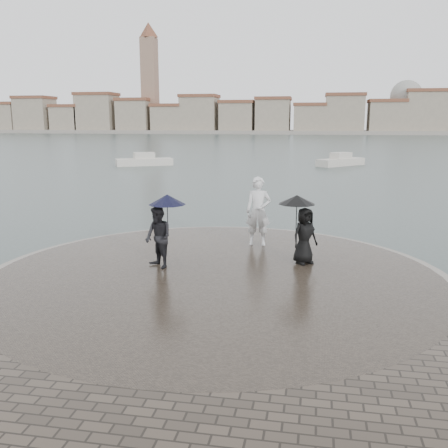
# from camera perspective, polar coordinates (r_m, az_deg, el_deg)

# --- Properties ---
(ground) EXTENTS (400.00, 400.00, 0.00)m
(ground) POSITION_cam_1_polar(r_m,az_deg,el_deg) (10.31, -4.97, -13.34)
(ground) COLOR #2B3835
(ground) RESTS_ON ground
(kerb_ring) EXTENTS (12.50, 12.50, 0.32)m
(kerb_ring) POSITION_cam_1_polar(r_m,az_deg,el_deg) (13.42, -1.01, -6.51)
(kerb_ring) COLOR gray
(kerb_ring) RESTS_ON ground
(quay_tip) EXTENTS (11.90, 11.90, 0.36)m
(quay_tip) POSITION_cam_1_polar(r_m,az_deg,el_deg) (13.42, -1.01, -6.43)
(quay_tip) COLOR #2D261E
(quay_tip) RESTS_ON ground
(statue) EXTENTS (0.84, 0.57, 2.23)m
(statue) POSITION_cam_1_polar(r_m,az_deg,el_deg) (16.23, 3.94, 1.47)
(statue) COLOR silver
(statue) RESTS_ON quay_tip
(visitor_left) EXTENTS (1.29, 1.13, 2.04)m
(visitor_left) POSITION_cam_1_polar(r_m,az_deg,el_deg) (13.78, -7.28, -0.49)
(visitor_left) COLOR black
(visitor_left) RESTS_ON quay_tip
(visitor_right) EXTENTS (1.24, 1.08, 1.95)m
(visitor_right) POSITION_cam_1_polar(r_m,az_deg,el_deg) (14.27, 8.93, -0.08)
(visitor_right) COLOR black
(visitor_right) RESTS_ON quay_tip
(far_skyline) EXTENTS (260.00, 20.00, 37.00)m
(far_skyline) POSITION_cam_1_polar(r_m,az_deg,el_deg) (169.94, 7.62, 12.05)
(far_skyline) COLOR gray
(far_skyline) RESTS_ON ground
(boats) EXTENTS (24.36, 8.00, 1.50)m
(boats) POSITION_cam_1_polar(r_m,az_deg,el_deg) (49.67, 2.11, 7.12)
(boats) COLOR beige
(boats) RESTS_ON ground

